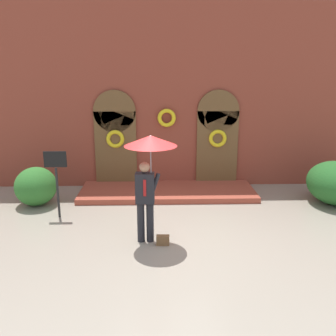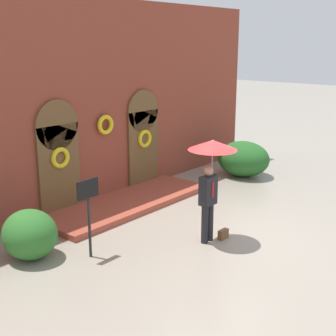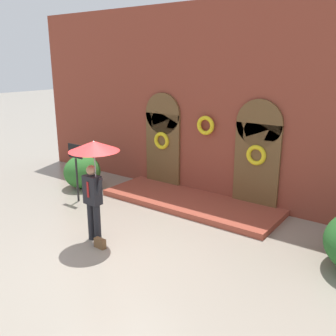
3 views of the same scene
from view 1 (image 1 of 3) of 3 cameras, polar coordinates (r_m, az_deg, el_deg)
The scene contains 7 objects.
ground_plane at distance 8.50m, azimuth 0.51°, elevation -10.74°, with size 80.00×80.00×0.00m, color gray.
building_facade at distance 11.85m, azimuth -0.25°, elevation 10.12°, with size 14.00×2.30×5.60m.
person_with_umbrella at distance 7.77m, azimuth -2.89°, elevation 1.74°, with size 1.10×1.10×2.36m.
handbag at distance 8.19m, azimuth -0.79°, elevation -10.94°, with size 0.28×0.12×0.22m, color brown.
sign_post at distance 9.69m, azimuth -16.67°, elevation -0.77°, with size 0.56×0.06×1.72m.
shrub_left at distance 10.95m, azimuth -19.49°, elevation -2.64°, with size 1.13×1.22×1.06m, color #2D6B28.
shrub_right at distance 11.42m, azimuth 24.26°, elevation -2.08°, with size 1.56×1.81×1.19m, color #235B23.
Camera 1 is at (-0.30, -7.65, 3.71)m, focal length 40.00 mm.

